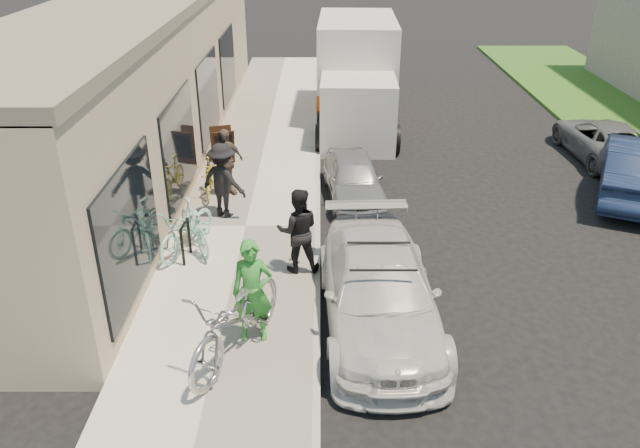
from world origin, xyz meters
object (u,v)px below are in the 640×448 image
object	(u,v)px
sedan_silver	(354,178)
cruiser_bike_b	(187,228)
bystander_b	(225,162)
cruiser_bike_c	(209,176)
far_car_blue	(639,167)
cruiser_bike_a	(194,226)
man_standing	(298,230)
far_car_gray	(604,139)
woman_rider	(253,291)
sandwich_board	(223,146)
sedan_white	(379,291)
tandem_bike	(237,319)
moving_truck	(357,78)
bike_rack	(185,237)
bystander_a	(223,180)

from	to	relation	value
sedan_silver	cruiser_bike_b	size ratio (longest dim) A/B	1.72
bystander_b	cruiser_bike_c	bearing A→B (deg)	139.23
far_car_blue	cruiser_bike_a	bearing A→B (deg)	40.42
man_standing	cruiser_bike_b	xyz separation A→B (m)	(-2.22, 0.75, -0.34)
far_car_gray	woman_rider	world-z (taller)	woman_rider
sandwich_board	sedan_white	xyz separation A→B (m)	(3.55, -7.05, 0.02)
tandem_bike	cruiser_bike_a	size ratio (longest dim) A/B	1.52
far_car_blue	far_car_gray	bearing A→B (deg)	-71.11
far_car_blue	cruiser_bike_b	distance (m)	10.69
moving_truck	bystander_b	world-z (taller)	moving_truck
far_car_gray	bystander_b	distance (m)	10.51
tandem_bike	bystander_b	bearing A→B (deg)	122.87
bike_rack	far_car_gray	world-z (taller)	far_car_gray
far_car_gray	bystander_b	bearing A→B (deg)	13.47
bystander_a	woman_rider	bearing A→B (deg)	132.52
sedan_white	bystander_b	xyz separation A→B (m)	(-3.19, 5.01, 0.30)
bike_rack	cruiser_bike_a	size ratio (longest dim) A/B	0.47
woman_rider	bystander_a	size ratio (longest dim) A/B	1.03
woman_rider	sandwich_board	bearing A→B (deg)	99.22
tandem_bike	moving_truck	bearing A→B (deg)	102.46
cruiser_bike_b	cruiser_bike_c	bearing A→B (deg)	111.59
far_car_blue	far_car_gray	xyz separation A→B (m)	(0.25, 2.58, -0.20)
sedan_silver	cruiser_bike_c	xyz separation A→B (m)	(-3.43, -0.05, 0.06)
far_car_gray	bystander_a	bearing A→B (deg)	19.54
far_car_gray	woman_rider	bearing A→B (deg)	41.07
bike_rack	man_standing	xyz separation A→B (m)	(2.18, -0.39, 0.35)
far_car_gray	cruiser_bike_a	world-z (taller)	cruiser_bike_a
bike_rack	woman_rider	distance (m)	2.96
far_car_gray	tandem_bike	bearing A→B (deg)	41.91
far_car_blue	cruiser_bike_b	world-z (taller)	far_car_blue
far_car_gray	sedan_silver	bearing A→B (deg)	19.18
moving_truck	cruiser_bike_a	world-z (taller)	moving_truck
sedan_white	cruiser_bike_c	distance (m)	6.18
bystander_b	woman_rider	bearing A→B (deg)	-116.36
moving_truck	tandem_bike	world-z (taller)	moving_truck
sedan_white	bystander_b	distance (m)	5.94
bike_rack	moving_truck	distance (m)	10.13
cruiser_bike_c	bike_rack	bearing A→B (deg)	-95.12
sandwich_board	bystander_b	bearing A→B (deg)	-96.82
bike_rack	bystander_a	xyz separation A→B (m)	(0.48, 1.93, 0.37)
sedan_white	bystander_a	distance (m)	4.94
sedan_white	cruiser_bike_a	world-z (taller)	sedan_white
man_standing	woman_rider	bearing A→B (deg)	69.02
bike_rack	sandwich_board	world-z (taller)	sandwich_board
bike_rack	man_standing	distance (m)	2.24
sandwich_board	bystander_a	distance (m)	3.25
cruiser_bike_b	cruiser_bike_c	xyz separation A→B (m)	(-0.01, 2.74, -0.04)
bystander_a	sedan_silver	bearing A→B (deg)	-128.30
woman_rider	man_standing	xyz separation A→B (m)	(0.63, 2.10, -0.04)
bike_rack	bystander_b	size ratio (longest dim) A/B	0.48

